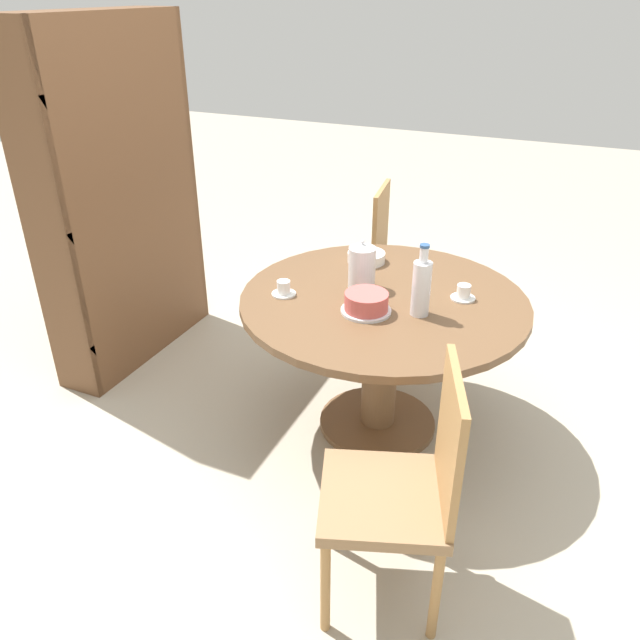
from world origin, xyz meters
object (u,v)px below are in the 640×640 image
object	(u,v)px
chair_b	(404,487)
water_bottle	(421,287)
bookshelf	(122,203)
coffee_pot	(362,266)
chair_a	(401,260)
cup_a	(463,293)
cake_main	(366,303)
cup_b	(284,289)

from	to	relation	value
chair_b	water_bottle	xyz separation A→B (m)	(0.79, 0.20, 0.35)
bookshelf	coffee_pot	size ratio (longest dim) A/B	7.94
chair_a	water_bottle	xyz separation A→B (m)	(-1.04, -0.40, 0.35)
bookshelf	coffee_pot	distance (m)	1.42
water_bottle	cup_a	size ratio (longest dim) A/B	2.87
chair_b	chair_a	bearing A→B (deg)	178.34
water_bottle	cake_main	bearing A→B (deg)	109.26
chair_b	cup_b	bearing A→B (deg)	-151.57
bookshelf	water_bottle	xyz separation A→B (m)	(-0.23, -1.74, -0.07)
cup_a	chair_a	bearing A→B (deg)	33.30
water_bottle	cup_b	xyz separation A→B (m)	(-0.07, 0.61, -0.10)
cake_main	cup_a	size ratio (longest dim) A/B	1.97
cake_main	cup_a	xyz separation A→B (m)	(0.30, -0.35, -0.02)
chair_a	coffee_pot	bearing A→B (deg)	176.44
cup_b	chair_b	bearing A→B (deg)	-131.97
chair_b	cake_main	bearing A→B (deg)	-169.99
coffee_pot	water_bottle	world-z (taller)	water_bottle
water_bottle	cup_b	world-z (taller)	water_bottle
bookshelf	water_bottle	bearing A→B (deg)	82.57
chair_b	coffee_pot	xyz separation A→B (m)	(0.95, 0.52, 0.33)
water_bottle	cup_a	xyz separation A→B (m)	(0.22, -0.14, -0.10)
chair_b	bookshelf	world-z (taller)	bookshelf
chair_a	bookshelf	xyz separation A→B (m)	(-0.81, 1.34, 0.42)
water_bottle	cup_a	distance (m)	0.28
chair_b	water_bottle	distance (m)	0.89
chair_a	coffee_pot	distance (m)	0.95
bookshelf	cake_main	xyz separation A→B (m)	(-0.30, -1.53, -0.15)
bookshelf	coffee_pot	world-z (taller)	bookshelf
coffee_pot	bookshelf	bearing A→B (deg)	86.95
cake_main	cup_a	bearing A→B (deg)	-49.87
water_bottle	cup_a	bearing A→B (deg)	-31.88
coffee_pot	cake_main	size ratio (longest dim) A/B	1.07
bookshelf	chair_a	bearing A→B (deg)	121.05
chair_a	cup_b	xyz separation A→B (m)	(-1.10, 0.22, 0.25)
coffee_pot	water_bottle	distance (m)	0.36
coffee_pot	cup_b	world-z (taller)	coffee_pot
water_bottle	cake_main	world-z (taller)	water_bottle
chair_b	cup_a	size ratio (longest dim) A/B	8.42
bookshelf	water_bottle	world-z (taller)	bookshelf
water_bottle	cake_main	distance (m)	0.24
water_bottle	cup_b	size ratio (longest dim) A/B	2.87
chair_b	cup_b	xyz separation A→B (m)	(0.73, 0.81, 0.25)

